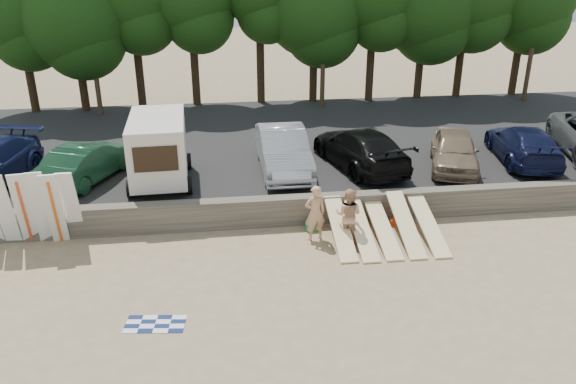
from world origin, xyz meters
name	(u,v)px	position (x,y,z in m)	size (l,w,h in m)	color
ground	(354,264)	(0.00, 0.00, 0.00)	(120.00, 120.00, 0.00)	tan
seawall	(334,208)	(0.00, 3.00, 0.50)	(44.00, 0.50, 1.00)	#6B6356
parking_lot	(301,145)	(0.00, 10.50, 0.35)	(44.00, 14.50, 0.70)	#282828
utility_poles	(324,19)	(2.00, 16.00, 5.43)	(25.80, 0.26, 9.00)	#473321
box_trailer	(159,147)	(-6.04, 5.67, 2.09)	(2.37, 4.00, 2.48)	silver
car_1	(87,162)	(-8.75, 6.27, 1.43)	(1.54, 4.42, 1.46)	#153C23
car_2	(283,150)	(-1.37, 6.30, 1.54)	(1.78, 5.12, 1.69)	#9F9FA4
car_3	(360,148)	(1.71, 6.35, 1.48)	(2.20, 5.41, 1.57)	black
car_4	(454,150)	(5.38, 5.73, 1.44)	(1.75, 4.35, 1.48)	#876E56
car_5	(523,144)	(8.50, 6.13, 1.43)	(2.06, 5.06, 1.47)	black
surfboard_upright_1	(4,210)	(-10.54, 2.50, 1.27)	(0.50, 0.06, 2.60)	white
surfboard_upright_2	(24,209)	(-9.97, 2.52, 1.27)	(0.50, 0.06, 2.60)	white
surfboard_upright_3	(41,208)	(-9.46, 2.54, 1.28)	(0.50, 0.06, 2.60)	white
surfboard_upright_4	(54,209)	(-9.03, 2.41, 1.27)	(0.50, 0.06, 2.60)	white
surfboard_upright_5	(71,206)	(-8.57, 2.59, 1.26)	(0.50, 0.06, 2.60)	white
surfboard_low_0	(340,227)	(-0.13, 1.47, 0.51)	(0.56, 3.00, 0.07)	#FEE1A0
surfboard_low_1	(361,229)	(0.55, 1.39, 0.46)	(0.56, 3.00, 0.07)	#FEE1A0
surfboard_low_2	(383,229)	(1.27, 1.42, 0.40)	(0.56, 3.00, 0.07)	#FEE1A0
surfboard_low_3	(406,224)	(2.00, 1.36, 0.56)	(0.56, 3.00, 0.07)	#FEE1A0
surfboard_low_4	(428,225)	(2.78, 1.37, 0.46)	(0.56, 3.00, 0.07)	#FEE1A0
beachgoer_a	(315,213)	(-0.91, 1.72, 0.95)	(0.69, 0.45, 1.89)	tan
beachgoer_b	(348,215)	(0.15, 1.54, 0.90)	(0.87, 0.68, 1.80)	tan
cooler	(311,226)	(-0.90, 2.40, 0.16)	(0.38, 0.30, 0.32)	#248542
gear_bag	(394,222)	(1.98, 2.40, 0.11)	(0.30, 0.25, 0.22)	#DD481A
beach_towel	(155,324)	(-5.67, -2.25, 0.01)	(1.50, 1.50, 0.00)	white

